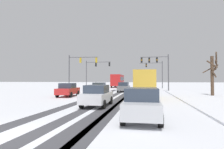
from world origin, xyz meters
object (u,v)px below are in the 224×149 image
at_px(traffic_signal_far_right, 156,70).
at_px(car_red_third, 68,90).
at_px(traffic_signal_near_right, 157,64).
at_px(car_silver_fifth, 142,104).
at_px(traffic_signal_near_left, 79,65).
at_px(box_truck_delivery, 144,83).
at_px(car_grey_lead, 124,87).
at_px(bus_oncoming, 118,80).
at_px(car_yellow_cab_second, 99,88).
at_px(traffic_signal_far_left, 95,69).
at_px(car_white_fourth, 97,95).
at_px(bare_tree_sidewalk_mid, 213,73).

relative_size(traffic_signal_far_right, car_red_third, 1.55).
xyz_separation_m(traffic_signal_near_right, car_silver_fifth, (-2.21, -24.39, -3.94)).
relative_size(traffic_signal_near_left, box_truck_delivery, 0.87).
distance_m(car_grey_lead, box_truck_delivery, 10.23).
bearing_deg(traffic_signal_far_right, bus_oncoming, 155.51).
xyz_separation_m(car_yellow_cab_second, car_red_third, (-2.59, -5.23, 0.00)).
xyz_separation_m(traffic_signal_far_left, car_red_third, (2.38, -20.52, -3.82)).
distance_m(traffic_signal_far_right, traffic_signal_near_left, 19.96).
height_order(car_silver_fifth, bus_oncoming, bus_oncoming).
bearing_deg(box_truck_delivery, car_grey_lead, 109.43).
bearing_deg(car_yellow_cab_second, car_silver_fifth, -69.18).
bearing_deg(bus_oncoming, car_red_third, -93.40).
bearing_deg(car_grey_lead, traffic_signal_near_left, 173.48).
distance_m(traffic_signal_near_right, car_white_fourth, 21.10).
bearing_deg(car_white_fourth, car_red_third, 127.35).
bearing_deg(car_white_fourth, car_grey_lead, 89.74).
bearing_deg(car_silver_fifth, bus_oncoming, 100.10).
height_order(car_yellow_cab_second, car_silver_fifth, same).
relative_size(traffic_signal_near_right, car_yellow_cab_second, 1.58).
relative_size(traffic_signal_near_left, car_silver_fifth, 1.58).
distance_m(car_yellow_cab_second, bare_tree_sidewalk_mid, 15.34).
xyz_separation_m(traffic_signal_near_right, bare_tree_sidewalk_mid, (6.52, -7.93, -1.86)).
bearing_deg(bare_tree_sidewalk_mid, car_silver_fifth, -117.96).
distance_m(car_white_fourth, car_silver_fifth, 5.65).
xyz_separation_m(traffic_signal_near_left, car_silver_fifth, (11.65, -22.54, -3.80)).
height_order(car_red_third, car_white_fourth, same).
relative_size(traffic_signal_far_right, car_silver_fifth, 1.58).
distance_m(traffic_signal_near_right, traffic_signal_near_left, 13.98).
height_order(traffic_signal_far_left, bus_oncoming, traffic_signal_far_left).
distance_m(traffic_signal_far_right, car_white_fourth, 32.76).
xyz_separation_m(traffic_signal_near_right, bus_oncoming, (-9.51, 16.59, -2.76)).
bearing_deg(car_white_fourth, bare_tree_sidewalk_mid, 44.52).
distance_m(traffic_signal_near_right, traffic_signal_far_left, 15.73).
xyz_separation_m(traffic_signal_near_left, box_truck_delivery, (11.64, -10.56, -2.98)).
height_order(bus_oncoming, bare_tree_sidewalk_mid, bare_tree_sidewalk_mid).
distance_m(traffic_signal_near_right, car_red_third, 17.38).
bearing_deg(traffic_signal_far_right, car_silver_fifth, -94.22).
relative_size(traffic_signal_far_right, car_yellow_cab_second, 1.58).
distance_m(traffic_signal_near_left, car_yellow_cab_second, 8.52).
height_order(traffic_signal_near_left, bare_tree_sidewalk_mid, traffic_signal_near_left).
height_order(traffic_signal_near_right, box_truck_delivery, traffic_signal_near_right).
relative_size(traffic_signal_near_left, car_grey_lead, 1.58).
bearing_deg(traffic_signal_far_left, box_truck_delivery, -60.65).
xyz_separation_m(car_white_fourth, box_truck_delivery, (3.47, 7.53, 0.82)).
bearing_deg(traffic_signal_near_right, traffic_signal_far_left, 149.99).
bearing_deg(car_grey_lead, bus_oncoming, 101.37).
height_order(car_silver_fifth, bare_tree_sidewalk_mid, bare_tree_sidewalk_mid).
xyz_separation_m(traffic_signal_far_left, box_truck_delivery, (11.40, -20.27, -3.01)).
relative_size(traffic_signal_far_right, traffic_signal_far_left, 1.00).
distance_m(car_grey_lead, bus_oncoming, 19.80).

